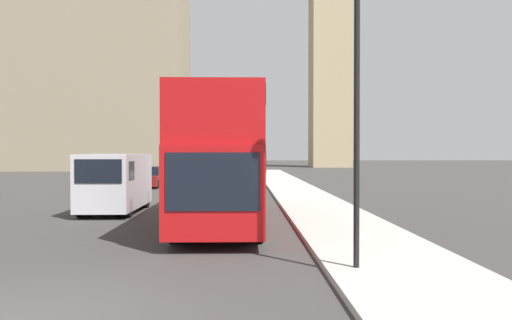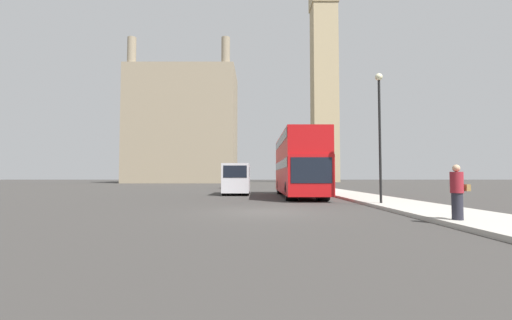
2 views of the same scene
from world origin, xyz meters
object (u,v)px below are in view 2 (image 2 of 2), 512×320
at_px(white_van, 237,178).
at_px(street_lamp, 380,119).
at_px(red_double_decker_bus, 299,163).
at_px(pedestrian, 457,192).
at_px(parked_sedan, 232,183).
at_px(clock_tower, 324,59).

bearing_deg(white_van, street_lamp, -54.62).
bearing_deg(red_double_decker_bus, white_van, 145.75).
distance_m(red_double_decker_bus, street_lamp, 8.35).
height_order(pedestrian, parked_sedan, pedestrian).
bearing_deg(street_lamp, parked_sedan, 109.33).
xyz_separation_m(clock_tower, red_double_decker_bus, (-15.44, -67.15, -30.86)).
relative_size(white_van, parked_sedan, 1.15).
height_order(clock_tower, pedestrian, clock_tower).
relative_size(red_double_decker_bus, white_van, 2.21).
relative_size(red_double_decker_bus, parked_sedan, 2.55).
distance_m(white_van, street_lamp, 13.39).
bearing_deg(red_double_decker_bus, parked_sedan, 108.28).
bearing_deg(clock_tower, parked_sedan, -113.76).
bearing_deg(parked_sedan, street_lamp, -70.67).
height_order(clock_tower, red_double_decker_bus, clock_tower).
bearing_deg(street_lamp, clock_tower, 80.57).
bearing_deg(pedestrian, white_van, 113.59).
relative_size(clock_tower, white_van, 12.85).
bearing_deg(clock_tower, red_double_decker_bus, -102.95).
bearing_deg(parked_sedan, pedestrian, -74.47).
distance_m(street_lamp, parked_sedan, 27.67).
distance_m(red_double_decker_bus, white_van, 5.60).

